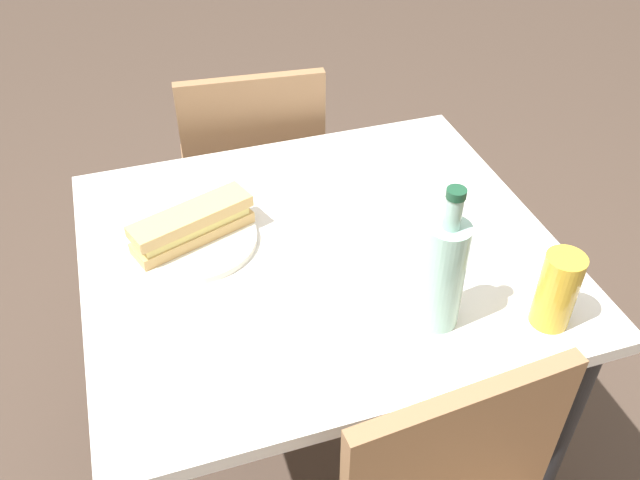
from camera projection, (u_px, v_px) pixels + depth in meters
name	position (u px, v px, depth m)	size (l,w,h in m)	color
ground_plane	(320.00, 447.00, 1.85)	(8.00, 8.00, 0.00)	#47382D
dining_table	(320.00, 290.00, 1.47)	(0.95, 0.84, 0.72)	silver
chair_far	(253.00, 177.00, 1.98)	(0.44, 0.44, 0.86)	#936B47
plate_near	(195.00, 240.00, 1.39)	(0.26, 0.26, 0.01)	silver
baguette_sandwich_near	(192.00, 224.00, 1.37)	(0.26, 0.15, 0.07)	tan
knife_near	(176.00, 225.00, 1.42)	(0.15, 0.12, 0.01)	silver
water_bottle	(444.00, 273.00, 1.16)	(0.07, 0.07, 0.29)	#99C6B7
beer_glass	(557.00, 290.00, 1.18)	(0.07, 0.07, 0.15)	gold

